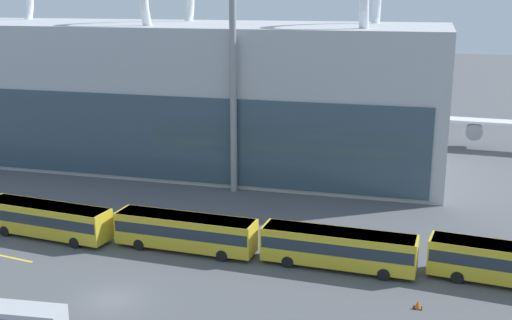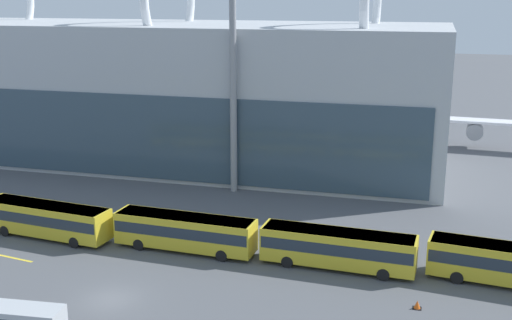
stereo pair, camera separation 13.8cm
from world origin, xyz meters
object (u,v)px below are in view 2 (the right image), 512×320
object	(u,v)px
airliner_at_gate_far	(387,112)
traffic_cone_0	(417,305)
shuttle_bus_0	(47,218)
shuttle_bus_1	(185,230)
airliner_at_gate_near	(48,102)
shuttle_bus_2	(338,247)
floodlight_mast	(233,40)

from	to	relation	value
airliner_at_gate_far	traffic_cone_0	size ratio (longest dim) A/B	70.79
shuttle_bus_0	shuttle_bus_1	bearing A→B (deg)	8.18
shuttle_bus_1	shuttle_bus_0	bearing A→B (deg)	-175.20
airliner_at_gate_near	airliner_at_gate_far	size ratio (longest dim) A/B	0.80
airliner_at_gate_far	shuttle_bus_1	bearing A→B (deg)	-12.43
traffic_cone_0	airliner_at_gate_near	bearing A→B (deg)	141.84
shuttle_bus_2	airliner_at_gate_near	bearing A→B (deg)	144.70
shuttle_bus_1	shuttle_bus_2	world-z (taller)	same
shuttle_bus_1	floodlight_mast	distance (m)	23.58
shuttle_bus_2	traffic_cone_0	bearing A→B (deg)	-37.07
shuttle_bus_1	traffic_cone_0	bearing A→B (deg)	-13.00
airliner_at_gate_near	airliner_at_gate_far	xyz separation A→B (m)	(54.33, 5.74, 0.08)
airliner_at_gate_near	traffic_cone_0	xyz separation A→B (m)	(60.79, -47.77, -4.36)
airliner_at_gate_near	traffic_cone_0	bearing A→B (deg)	57.88
airliner_at_gate_near	shuttle_bus_2	distance (m)	68.81
traffic_cone_0	shuttle_bus_2	bearing A→B (deg)	140.26
shuttle_bus_1	shuttle_bus_2	xyz separation A→B (m)	(13.43, -0.16, 0.00)
floodlight_mast	traffic_cone_0	world-z (taller)	floodlight_mast
airliner_at_gate_near	airliner_at_gate_far	world-z (taller)	airliner_at_gate_near
shuttle_bus_0	shuttle_bus_1	world-z (taller)	same
shuttle_bus_0	airliner_at_gate_far	bearing A→B (deg)	66.93
airliner_at_gate_near	shuttle_bus_1	bearing A→B (deg)	50.10
shuttle_bus_0	shuttle_bus_2	size ratio (longest dim) A/B	1.01
shuttle_bus_0	shuttle_bus_2	bearing A→B (deg)	6.80
airliner_at_gate_far	shuttle_bus_2	distance (m)	48.12
shuttle_bus_0	traffic_cone_0	size ratio (longest dim) A/B	19.99
airliner_at_gate_far	shuttle_bus_0	size ratio (longest dim) A/B	3.54
shuttle_bus_2	traffic_cone_0	xyz separation A→B (m)	(6.59, -5.48, -1.57)
airliner_at_gate_near	shuttle_bus_0	xyz separation A→B (m)	(27.33, -42.62, -2.79)
shuttle_bus_1	shuttle_bus_2	bearing A→B (deg)	2.05
airliner_at_gate_far	airliner_at_gate_near	bearing A→B (deg)	-80.58
shuttle_bus_0	floodlight_mast	world-z (taller)	floodlight_mast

